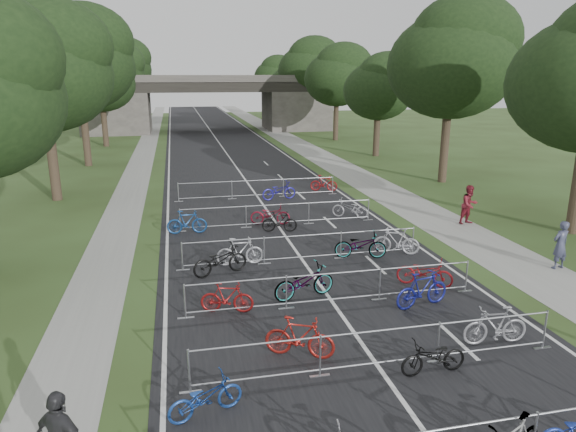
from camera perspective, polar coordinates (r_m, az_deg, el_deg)
The scene contains 42 objects.
road at distance 53.91m, azimuth -7.46°, elevation 7.77°, with size 11.00×140.00×0.01m, color black.
sidewalk_right at distance 55.18m, azimuth 0.92°, elevation 8.07°, with size 3.00×140.00×0.01m, color gray.
sidewalk_left at distance 53.79m, azimuth -15.50°, elevation 7.33°, with size 2.00×140.00×0.01m, color gray.
lane_markings at distance 53.92m, azimuth -7.46°, elevation 7.77°, with size 0.12×140.00×0.00m, color silver.
overpass_bridge at distance 68.50m, azimuth -8.73°, elevation 12.28°, with size 31.00×8.00×7.05m.
tree_left_1 at distance 31.92m, azimuth -25.53°, elevation 14.47°, with size 7.56×7.56×11.53m.
tree_right_1 at distance 35.88m, azimuth 17.92°, elevation 16.09°, with size 8.18×8.18×12.47m.
tree_left_2 at distance 43.73m, azimuth -22.19°, elevation 15.74°, with size 8.40×8.40×12.81m.
tree_right_2 at distance 46.69m, azimuth 10.20°, elevation 13.83°, with size 6.16×6.16×9.39m.
tree_left_3 at distance 55.60m, azimuth -20.02°, elevation 13.94°, with size 6.72×6.72×10.25m.
tree_right_3 at distance 57.96m, azimuth 5.59°, elevation 15.21°, with size 7.17×7.17×10.93m.
tree_left_4 at distance 67.53m, azimuth -18.82°, elevation 14.83°, with size 7.56×7.56×11.53m.
tree_right_4 at distance 69.49m, azimuth 2.47°, elevation 16.08°, with size 8.18×8.18×12.47m.
tree_left_5 at distance 79.48m, azimuth -17.97°, elevation 15.45°, with size 8.40×8.40×12.81m.
tree_right_5 at distance 81.15m, azimuth 0.21°, elevation 14.61°, with size 6.16×6.16×9.39m.
tree_left_6 at distance 91.44m, azimuth -17.21°, elevation 14.38°, with size 6.72×6.72×10.25m.
tree_right_6 at distance 92.89m, azimuth -1.46°, elevation 15.30°, with size 7.17×7.17×10.93m.
barrier_row_2 at distance 13.13m, azimuth 10.25°, elevation -14.34°, with size 9.70×0.08×1.10m.
barrier_row_3 at distance 16.32m, azimuth 5.13°, elevation -8.00°, with size 9.70×0.08×1.10m.
barrier_row_4 at distance 19.91m, azimuth 1.69°, elevation -3.56°, with size 9.70×0.08×1.10m.
barrier_row_5 at distance 24.58m, azimuth -1.14°, elevation 0.13°, with size 9.70×0.08×1.10m.
barrier_row_6 at distance 30.32m, azimuth -3.37°, elevation 3.04°, with size 9.70×0.08×1.10m.
bike_8 at distance 11.60m, azimuth -9.17°, elevation -19.29°, with size 0.58×1.67×0.87m, color #1A3F93.
bike_9 at distance 13.42m, azimuth 1.30°, elevation -13.36°, with size 0.52×1.83×1.10m, color #A01D17.
bike_10 at distance 13.26m, azimuth 15.89°, elevation -14.90°, with size 0.59×1.69×0.89m, color black.
bike_11 at distance 15.05m, azimuth 22.05°, elevation -11.26°, with size 0.51×1.80×1.08m, color gray.
bike_12 at distance 15.84m, azimuth -6.80°, elevation -9.02°, with size 0.46×1.63×0.98m, color maroon.
bike_13 at distance 16.69m, azimuth 1.79°, elevation -7.33°, with size 0.74×2.13×1.12m, color #A1A3A9.
bike_14 at distance 16.59m, azimuth 14.68°, elevation -7.94°, with size 0.54×1.93×1.16m, color navy.
bike_15 at distance 18.22m, azimuth 14.95°, elevation -6.08°, with size 0.66×1.89×1.00m, color maroon.
bike_16 at distance 18.73m, azimuth -7.57°, elevation -4.93°, with size 0.72×2.08×1.09m, color black.
bike_17 at distance 19.59m, azimuth -5.36°, elevation -3.96°, with size 0.51×1.80×1.08m, color #A8A9AF.
bike_18 at distance 20.42m, azimuth 8.05°, elevation -3.24°, with size 0.71×2.04×1.07m, color #A1A3A9.
bike_19 at distance 21.13m, azimuth 11.96°, elevation -2.76°, with size 0.51×1.82×1.09m, color #A5A5AD.
bike_20 at distance 23.77m, azimuth -11.17°, elevation -0.69°, with size 0.51×1.82×1.09m, color navy.
bike_21 at distance 24.79m, azimuth -1.99°, elevation 0.16°, with size 0.67×1.91×1.01m, color maroon.
bike_22 at distance 23.61m, azimuth -0.95°, elevation -0.65°, with size 0.46×1.62×0.98m, color black.
bike_23 at distance 26.14m, azimuth 6.90°, elevation 0.82°, with size 0.64×1.85×0.97m, color #9E9DA5.
bike_26 at distance 29.81m, azimuth -1.02°, elevation 2.83°, with size 0.71×2.03×1.06m, color #211B97.
bike_27 at distance 32.10m, azimuth 4.00°, elevation 3.65°, with size 0.48×1.68×1.01m, color maroon.
pedestrian_a at distance 21.54m, azimuth 28.01°, elevation -2.88°, with size 0.67×0.44×1.84m, color #373B53.
pedestrian_b at distance 26.29m, azimuth 19.51°, elevation 1.17°, with size 0.93×0.72×1.91m, color maroon.
Camera 1 is at (-4.62, -3.26, 6.99)m, focal length 32.00 mm.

